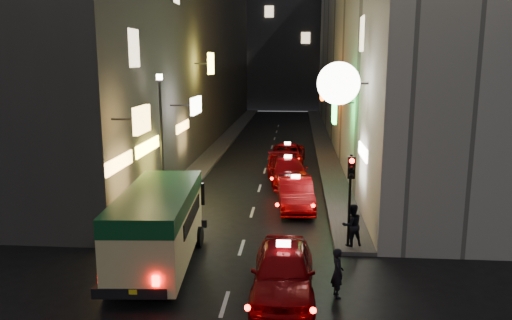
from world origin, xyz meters
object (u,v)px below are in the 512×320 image
(traffic_light, at_px, (351,181))
(lamp_post, at_px, (161,133))
(taxi_near, at_px, (283,267))
(pedestrian_crossing, at_px, (338,270))
(minibus, at_px, (158,219))

(traffic_light, xyz_separation_m, lamp_post, (-8.20, 4.53, 1.04))
(taxi_near, relative_size, traffic_light, 1.65)
(pedestrian_crossing, bearing_deg, taxi_near, 78.88)
(taxi_near, xyz_separation_m, traffic_light, (2.32, 3.79, 1.77))
(lamp_post, bearing_deg, pedestrian_crossing, -47.72)
(taxi_near, bearing_deg, minibus, 157.33)
(pedestrian_crossing, height_order, traffic_light, traffic_light)
(pedestrian_crossing, bearing_deg, lamp_post, 28.49)
(lamp_post, bearing_deg, taxi_near, -54.75)
(minibus, relative_size, traffic_light, 1.84)
(pedestrian_crossing, relative_size, traffic_light, 0.50)
(pedestrian_crossing, relative_size, lamp_post, 0.28)
(minibus, relative_size, taxi_near, 1.12)
(lamp_post, bearing_deg, minibus, -76.24)
(traffic_light, bearing_deg, pedestrian_crossing, -100.66)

